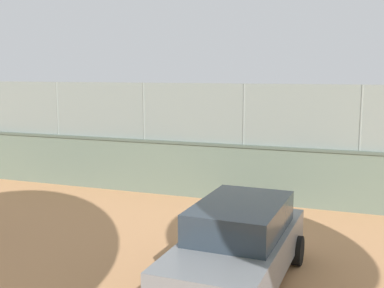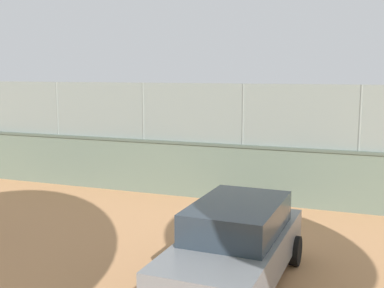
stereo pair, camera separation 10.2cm
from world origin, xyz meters
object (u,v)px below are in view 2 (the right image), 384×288
(player_baseline_waiting, at_px, (198,151))
(parked_car_grey, at_px, (235,244))
(sports_ball, at_px, (214,157))
(player_near_wall_returning, at_px, (192,130))
(player_foreground_swinging, at_px, (306,145))

(player_baseline_waiting, relative_size, parked_car_grey, 0.36)
(player_baseline_waiting, height_order, sports_ball, player_baseline_waiting)
(player_near_wall_returning, height_order, sports_ball, player_near_wall_returning)
(player_baseline_waiting, distance_m, sports_ball, 1.21)
(player_foreground_swinging, xyz_separation_m, player_near_wall_returning, (6.63, -3.57, -0.06))
(sports_ball, bearing_deg, player_foreground_swinging, -126.31)
(player_baseline_waiting, relative_size, player_near_wall_returning, 1.02)
(sports_ball, bearing_deg, player_baseline_waiting, -38.67)
(player_foreground_swinging, distance_m, player_near_wall_returning, 7.52)
(player_foreground_swinging, relative_size, parked_car_grey, 0.38)
(sports_ball, distance_m, parked_car_grey, 8.88)
(player_foreground_swinging, bearing_deg, sports_ball, 53.69)
(player_near_wall_returning, xyz_separation_m, parked_car_grey, (-7.14, 15.59, -0.09))
(parked_car_grey, bearing_deg, player_near_wall_returning, -65.39)
(player_baseline_waiting, height_order, player_foreground_swinging, player_foreground_swinging)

